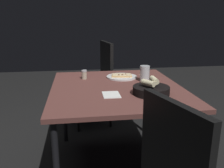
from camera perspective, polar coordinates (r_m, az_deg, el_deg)
ground at (r=2.24m, az=0.99°, el=-18.63°), size 8.00×8.00×0.00m
dining_table at (r=1.94m, az=1.08°, el=-2.16°), size 1.15×1.02×0.72m
pizza_plate at (r=2.21m, az=2.29°, el=1.77°), size 0.28×0.28×0.04m
bread_basket at (r=1.75m, az=9.17°, el=-1.29°), size 0.26×0.26×0.12m
beer_glass at (r=2.09m, az=7.69°, el=2.25°), size 0.08×0.08×0.13m
pepper_shaker at (r=2.17m, az=-6.54°, el=2.12°), size 0.05×0.05×0.08m
napkin at (r=1.72m, az=-0.18°, el=-2.53°), size 0.16×0.12×0.00m
chair_far at (r=2.87m, az=-3.38°, el=1.30°), size 0.51×0.51×0.98m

